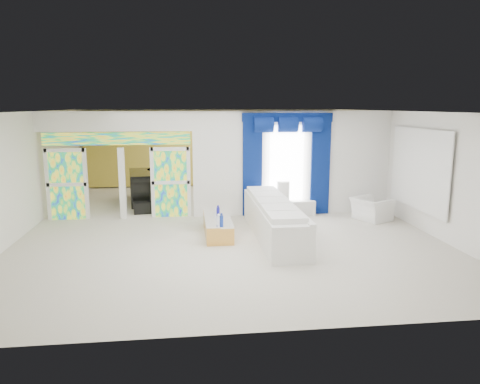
{
  "coord_description": "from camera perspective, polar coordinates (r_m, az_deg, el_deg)",
  "views": [
    {
      "loc": [
        -0.95,
        -11.8,
        3.15
      ],
      "look_at": [
        0.3,
        -1.2,
        1.1
      ],
      "focal_mm": 33.81,
      "sensor_mm": 36.0,
      "label": 1
    }
  ],
  "objects": [
    {
      "name": "wall_mirror",
      "position": [
        12.41,
        21.71,
        2.69
      ],
      "size": [
        0.04,
        2.7,
        1.9
      ],
      "primitive_type": "cube",
      "color": "white",
      "rests_on": "ground"
    },
    {
      "name": "dividing_header",
      "position": [
        12.95,
        -15.33,
        8.6
      ],
      "size": [
        4.3,
        0.18,
        0.55
      ],
      "primitive_type": "cube",
      "color": "white",
      "rests_on": "dividing_wall"
    },
    {
      "name": "blue_drape_right",
      "position": [
        13.36,
        10.1,
        3.17
      ],
      "size": [
        0.55,
        0.1,
        2.8
      ],
      "primitive_type": "cube",
      "color": "#031341",
      "rests_on": "ground"
    },
    {
      "name": "decanters",
      "position": [
        10.97,
        -2.72,
        -3.04
      ],
      "size": [
        0.17,
        0.98,
        0.27
      ],
      "color": "#161593",
      "rests_on": "coffee_table"
    },
    {
      "name": "table_lamp",
      "position": [
        13.13,
        5.47,
        0.09
      ],
      "size": [
        0.36,
        0.36,
        0.58
      ],
      "primitive_type": "cylinder",
      "color": "silver",
      "rests_on": "console_table"
    },
    {
      "name": "window_pane",
      "position": [
        13.13,
        5.88,
        3.37
      ],
      "size": [
        1.0,
        0.02,
        2.3
      ],
      "primitive_type": "cube",
      "color": "white",
      "rests_on": "dividing_wall"
    },
    {
      "name": "stained_panel_left",
      "position": [
        13.4,
        -21.0,
        0.91
      ],
      "size": [
        0.95,
        0.04,
        2.0
      ],
      "primitive_type": "cube",
      "color": "#994C3F",
      "rests_on": "ground"
    },
    {
      "name": "coffee_table",
      "position": [
        11.21,
        -2.84,
        -4.35
      ],
      "size": [
        0.64,
        1.9,
        0.42
      ],
      "primitive_type": "cube",
      "rotation": [
        0.0,
        0.0,
        0.0
      ],
      "color": "gold",
      "rests_on": "ground"
    },
    {
      "name": "dividing_wall",
      "position": [
        13.28,
        6.85,
        3.65
      ],
      "size": [
        5.7,
        0.18,
        3.0
      ],
      "primitive_type": "cube",
      "color": "white",
      "rests_on": "ground"
    },
    {
      "name": "tv_console",
      "position": [
        15.52,
        -20.6,
        0.01
      ],
      "size": [
        0.62,
        0.57,
        0.83
      ],
      "primitive_type": "cube",
      "rotation": [
        0.0,
        0.0,
        -0.1
      ],
      "color": "#A87B54",
      "rests_on": "ground"
    },
    {
      "name": "stained_transom",
      "position": [
        12.98,
        -15.23,
        6.51
      ],
      "size": [
        4.0,
        0.05,
        0.35
      ],
      "primitive_type": "cube",
      "color": "#994C3F",
      "rests_on": "dividing_header"
    },
    {
      "name": "console_table",
      "position": [
        13.29,
        6.7,
        -1.99
      ],
      "size": [
        1.27,
        0.46,
        0.42
      ],
      "primitive_type": "cube",
      "rotation": [
        0.0,
        0.0,
        0.05
      ],
      "color": "silver",
      "rests_on": "ground"
    },
    {
      "name": "stained_panel_right",
      "position": [
        12.99,
        -8.73,
        1.21
      ],
      "size": [
        0.95,
        0.04,
        2.0
      ],
      "primitive_type": "cube",
      "color": "#994C3F",
      "rests_on": "ground"
    },
    {
      "name": "grand_piano",
      "position": [
        15.24,
        -10.81,
        0.68
      ],
      "size": [
        1.78,
        2.19,
        1.01
      ],
      "primitive_type": "cube",
      "rotation": [
        0.0,
        0.0,
        0.13
      ],
      "color": "black",
      "rests_on": "ground"
    },
    {
      "name": "floor",
      "position": [
        12.25,
        -2.06,
        -4.04
      ],
      "size": [
        12.0,
        12.0,
        0.0
      ],
      "primitive_type": "plane",
      "color": "#B7AF9E",
      "rests_on": "ground"
    },
    {
      "name": "gold_curtains",
      "position": [
        17.81,
        -3.66,
        5.52
      ],
      "size": [
        9.7,
        0.12,
        2.9
      ],
      "primitive_type": "cube",
      "color": "gold",
      "rests_on": "ground"
    },
    {
      "name": "piano_bench",
      "position": [
        13.74,
        -11.21,
        -1.9
      ],
      "size": [
        1.03,
        0.51,
        0.33
      ],
      "primitive_type": "cube",
      "rotation": [
        0.0,
        0.0,
        0.13
      ],
      "color": "black",
      "rests_on": "ground"
    },
    {
      "name": "chandelier",
      "position": [
        15.27,
        -11.93,
        8.76
      ],
      "size": [
        0.6,
        0.6,
        0.6
      ],
      "primitive_type": "sphere",
      "color": "gold",
      "rests_on": "ceiling"
    },
    {
      "name": "blue_pelmet",
      "position": [
        13.0,
        6.03,
        9.35
      ],
      "size": [
        2.6,
        0.12,
        0.25
      ],
      "primitive_type": "cube",
      "color": "#031341",
      "rests_on": "dividing_wall"
    },
    {
      "name": "armchair",
      "position": [
        13.13,
        16.25,
        -2.07
      ],
      "size": [
        1.15,
        1.21,
        0.62
      ],
      "primitive_type": "imported",
      "rotation": [
        0.0,
        0.0,
        1.99
      ],
      "color": "white",
      "rests_on": "ground"
    },
    {
      "name": "blue_drape_left",
      "position": [
        12.93,
        1.57,
        3.08
      ],
      "size": [
        0.55,
        0.1,
        2.8
      ],
      "primitive_type": "cube",
      "color": "#031341",
      "rests_on": "ground"
    },
    {
      "name": "white_sofa",
      "position": [
        11.04,
        4.28,
        -3.6
      ],
      "size": [
        0.91,
        4.18,
        0.79
      ],
      "primitive_type": "cube",
      "rotation": [
        0.0,
        0.0,
        0.0
      ],
      "color": "white",
      "rests_on": "ground"
    }
  ]
}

